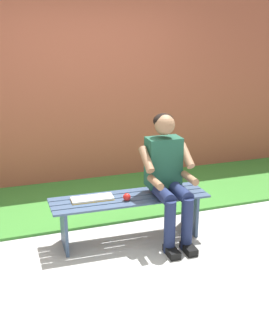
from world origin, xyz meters
name	(u,v)px	position (x,y,z in m)	size (l,w,h in m)	color
ground_plane	(34,326)	(1.07, 1.00, -0.02)	(10.00, 7.00, 0.04)	#B2B2AD
grass_strip	(100,194)	(0.00, -1.22, 0.01)	(9.00, 1.73, 0.03)	#387A2D
brick_wall	(47,92)	(0.50, -1.94, 1.25)	(9.50, 0.24, 2.50)	#9E4C38
bench_near	(130,208)	(0.00, 0.00, 0.35)	(1.57, 0.46, 0.46)	#384C6B
person_seated	(168,174)	(-0.36, 0.10, 0.70)	(0.50, 0.69, 1.27)	#1E513D
apple	(127,197)	(0.05, 0.08, 0.50)	(0.07, 0.07, 0.07)	red
book_open	(92,199)	(0.37, -0.05, 0.47)	(0.42, 0.17, 0.02)	white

